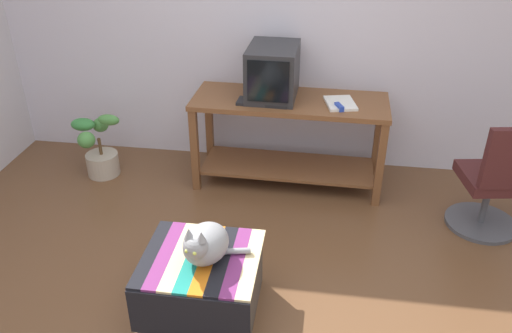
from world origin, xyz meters
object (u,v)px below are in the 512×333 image
Objects in this scene: book at (340,103)px; stapler at (339,107)px; keyboard at (263,102)px; ottoman_with_blanket at (202,283)px; potted_plant at (99,150)px; tv_monitor at (273,72)px; cat at (205,244)px; office_chair at (495,185)px; desk at (289,127)px.

book is 0.10m from stapler.
keyboard is 1.56m from ottoman_with_blanket.
stapler is (-0.01, -0.10, 0.01)m from book.
keyboard is at bearing -0.28° from potted_plant.
cat is at bearing -95.23° from tv_monitor.
cat is at bearing 21.68° from office_chair.
tv_monitor reaches higher than cat.
potted_plant is 0.64× the size of office_chair.
book is at bearing 78.23° from cat.
office_chair is (3.14, -0.36, 0.15)m from potted_plant.
office_chair is at bearing -34.16° from book.
book is (0.59, 0.07, -0.00)m from keyboard.
stapler reaches higher than desk.
stapler is at bearing -25.78° from office_chair.
tv_monitor is 1.70m from cat.
desk is 0.47m from book.
desk is 1.59m from office_chair.
stapler is at bearing 0.47° from keyboard.
book is 0.31× the size of office_chair.
keyboard is 0.71× the size of potted_plant.
book is at bearing -30.34° from office_chair.
tv_monitor is 1.31× the size of keyboard.
potted_plant is 2.08m from stapler.
keyboard is 3.64× the size of stapler.
stapler is (2.01, -0.03, 0.54)m from potted_plant.
desk is at bearing 91.71° from cat.
office_chair reaches higher than book.
tv_monitor is 1.83m from office_chair.
office_chair reaches higher than ottoman_with_blanket.
keyboard is 0.59× the size of ottoman_with_blanket.
desk is 0.46m from tv_monitor.
book is at bearing -9.23° from tv_monitor.
keyboard is 0.45× the size of office_chair.
cat is at bearing -100.58° from desk.
book is 1.79m from ottoman_with_blanket.
book is at bearing 1.90° from potted_plant.
cat is (-0.72, -1.54, -0.25)m from book.
ottoman_with_blanket is at bearing -48.98° from potted_plant.
desk is at bearing 4.13° from potted_plant.
keyboard is at bearing -21.06° from office_chair.
keyboard reaches higher than potted_plant.
tv_monitor reaches higher than book.
stapler is at bearing -108.31° from book.
cat is (0.04, -0.02, 0.31)m from ottoman_with_blanket.
desk is at bearing 159.59° from book.
potted_plant is at bearing 155.54° from stapler.
keyboard is at bearing 173.98° from book.
keyboard is 0.59m from stapler.
book is (0.54, -0.10, -0.19)m from tv_monitor.
tv_monitor reaches higher than stapler.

